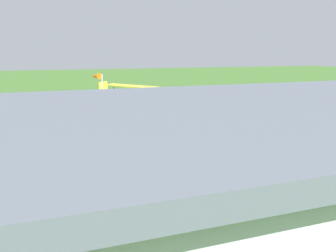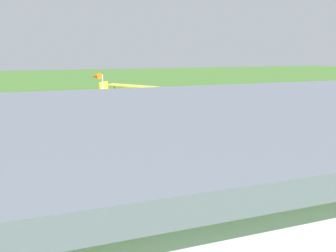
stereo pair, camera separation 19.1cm
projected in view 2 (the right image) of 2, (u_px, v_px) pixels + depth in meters
name	position (u px, v px, depth m)	size (l,w,h in m)	color
ground_plane	(118.00, 140.00, 56.96)	(400.00, 400.00, 0.00)	#3D6628
biplane	(125.00, 97.00, 60.57)	(6.98, 8.32, 3.67)	yellow
windsock	(97.00, 82.00, 53.92)	(1.24, 1.42, 6.98)	silver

